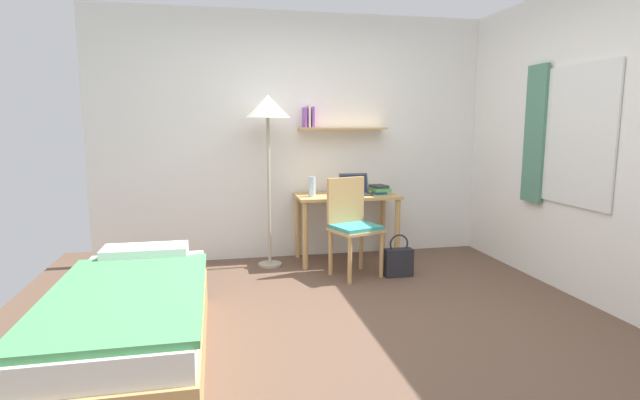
% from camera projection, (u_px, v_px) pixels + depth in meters
% --- Properties ---
extents(ground_plane, '(5.28, 5.28, 0.00)m').
position_uv_depth(ground_plane, '(352.00, 326.00, 3.59)').
color(ground_plane, brown).
extents(wall_back, '(4.40, 0.27, 2.60)m').
position_uv_depth(wall_back, '(304.00, 137.00, 5.35)').
color(wall_back, white).
rests_on(wall_back, ground_plane).
extents(wall_right, '(0.10, 4.40, 2.60)m').
position_uv_depth(wall_right, '(606.00, 143.00, 3.83)').
color(wall_right, white).
rests_on(wall_right, ground_plane).
extents(bed, '(0.89, 1.90, 0.54)m').
position_uv_depth(bed, '(132.00, 322.00, 3.06)').
color(bed, tan).
rests_on(bed, ground_plane).
extents(desk, '(1.07, 0.55, 0.71)m').
position_uv_depth(desk, '(347.00, 207.00, 5.23)').
color(desk, tan).
rests_on(desk, ground_plane).
extents(desk_chair, '(0.54, 0.52, 0.94)m').
position_uv_depth(desk_chair, '(352.00, 222.00, 4.74)').
color(desk_chair, tan).
rests_on(desk_chair, ground_plane).
extents(standing_lamp, '(0.44, 0.44, 1.73)m').
position_uv_depth(standing_lamp, '(268.00, 114.00, 4.88)').
color(standing_lamp, '#B2A893').
rests_on(standing_lamp, ground_plane).
extents(laptop, '(0.32, 0.23, 0.22)m').
position_uv_depth(laptop, '(355.00, 189.00, 5.22)').
color(laptop, '#2D2D33').
rests_on(laptop, desk).
extents(water_bottle, '(0.07, 0.07, 0.20)m').
position_uv_depth(water_bottle, '(312.00, 187.00, 5.05)').
color(water_bottle, silver).
rests_on(water_bottle, desk).
extents(book_stack, '(0.19, 0.25, 0.09)m').
position_uv_depth(book_stack, '(379.00, 189.00, 5.28)').
color(book_stack, '#3384C6').
rests_on(book_stack, desk).
extents(handbag, '(0.27, 0.11, 0.41)m').
position_uv_depth(handbag, '(399.00, 261.00, 4.74)').
color(handbag, '#232328').
rests_on(handbag, ground_plane).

